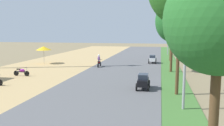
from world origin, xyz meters
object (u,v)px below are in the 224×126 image
Objects in this scene: car_hatchback_black at (143,81)px; streetlamp_near at (186,39)px; vendor_umbrella at (44,48)px; streetlamp_mid at (168,33)px; motorbike_ahead_second at (99,61)px; median_tree_nearest at (219,21)px; car_sedan_white at (152,59)px; utility_pole_near at (199,34)px; median_tree_third at (172,21)px; median_tree_fourth at (172,11)px; parked_motorbike_fifth at (22,71)px.

streetlamp_near is at bearing -58.85° from car_hatchback_black.
streetlamp_near is (18.01, -17.09, 2.01)m from vendor_umbrella.
motorbike_ahead_second is (-9.32, -18.57, -3.48)m from streetlamp_mid.
streetlamp_mid is 29.84m from car_hatchback_black.
streetlamp_mid reaches higher than streetlamp_near.
car_sedan_white is (-2.59, 28.50, -4.31)m from median_tree_nearest.
median_tree_third is at bearing -125.75° from utility_pole_near.
median_tree_third is at bearing 90.79° from streetlamp_near.
parked_motorbike_fifth is at bearing -134.41° from median_tree_fourth.
streetlamp_near is at bearing -58.97° from motorbike_ahead_second.
streetlamp_near reaches higher than motorbike_ahead_second.
median_tree_nearest is 13.42m from car_hatchback_black.
utility_pole_near is at bearing 54.25° from median_tree_third.
streetlamp_near is (-0.04, 7.83, -0.74)m from median_tree_nearest.
median_tree_nearest is 0.77× the size of utility_pole_near.
vendor_umbrella is 0.34× the size of streetlamp_near.
median_tree_fourth is 4.93× the size of car_hatchback_black.
median_tree_fourth is 4.38× the size of car_sedan_white.
median_tree_nearest is 2.89× the size of car_sedan_white.
median_tree_fourth is 10.71m from streetlamp_mid.
streetlamp_mid is (-0.12, 10.13, -3.50)m from median_tree_fourth.
median_tree_fourth is 7.03m from utility_pole_near.
car_hatchback_black reaches higher than car_sedan_white.
median_tree_fourth is at bearing 50.78° from car_sedan_white.
motorbike_ahead_second is at bearing -10.45° from vendor_umbrella.
median_tree_nearest is 0.89× the size of streetlamp_near.
vendor_umbrella is at bearing -159.33° from median_tree_fourth.
motorbike_ahead_second is at bearing 111.87° from median_tree_nearest.
streetlamp_mid reaches higher than motorbike_ahead_second.
streetlamp_near is 0.99× the size of streetlamp_mid.
median_tree_nearest is 3.25× the size of car_hatchback_black.
streetlamp_mid is at bearing 89.47° from median_tree_third.
median_tree_third reaches higher than median_tree_nearest.
median_tree_nearest is at bearing -97.50° from utility_pole_near.
streetlamp_near is (-0.12, -23.93, -3.52)m from median_tree_fourth.
median_tree_third reaches higher than car_hatchback_black.
median_tree_nearest is at bearing -77.26° from car_hatchback_black.
median_tree_fourth is at bearing 20.67° from vendor_umbrella.
vendor_umbrella is at bearing 140.59° from car_hatchback_black.
median_tree_third is 4.56× the size of motorbike_ahead_second.
parked_motorbike_fifth is 17.94m from streetlamp_near.
median_tree_third is 0.83× the size of median_tree_fourth.
median_tree_third is at bearing 90.62° from median_tree_nearest.
car_sedan_white is (13.20, 12.93, 0.19)m from parked_motorbike_fifth.
streetlamp_mid is at bearing 79.24° from car_sedan_white.
utility_pole_near is 13.77m from motorbike_ahead_second.
streetlamp_near reaches higher than median_tree_nearest.
streetlamp_mid reaches higher than car_hatchback_black.
vendor_umbrella is 18.50m from median_tree_third.
motorbike_ahead_second is at bearing 121.03° from streetlamp_near.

